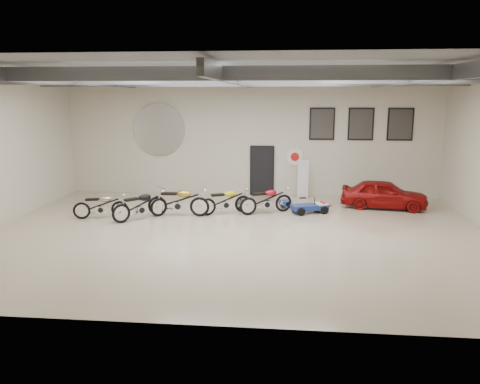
# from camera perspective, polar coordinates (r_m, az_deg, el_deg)

# --- Properties ---
(floor) EXTENTS (16.00, 12.00, 0.01)m
(floor) POSITION_cam_1_polar(r_m,az_deg,el_deg) (14.75, -0.45, -5.13)
(floor) COLOR #BCAC8F
(floor) RESTS_ON ground
(ceiling) EXTENTS (16.00, 12.00, 0.01)m
(ceiling) POSITION_cam_1_polar(r_m,az_deg,el_deg) (14.14, -0.48, 14.65)
(ceiling) COLOR slate
(ceiling) RESTS_ON back_wall
(back_wall) EXTENTS (16.00, 0.02, 5.00)m
(back_wall) POSITION_cam_1_polar(r_m,az_deg,el_deg) (20.18, 1.32, 6.66)
(back_wall) COLOR beige
(back_wall) RESTS_ON floor
(ceiling_beams) EXTENTS (15.80, 11.80, 0.32)m
(ceiling_beams) POSITION_cam_1_polar(r_m,az_deg,el_deg) (14.13, -0.48, 13.64)
(ceiling_beams) COLOR slate
(ceiling_beams) RESTS_ON ceiling
(door) EXTENTS (0.92, 0.08, 2.10)m
(door) POSITION_cam_1_polar(r_m,az_deg,el_deg) (20.28, 2.70, 2.55)
(door) COLOR black
(door) RESTS_ON back_wall
(logo_plaque) EXTENTS (2.30, 0.06, 1.16)m
(logo_plaque) POSITION_cam_1_polar(r_m,az_deg,el_deg) (20.78, -9.85, 7.47)
(logo_plaque) COLOR silver
(logo_plaque) RESTS_ON back_wall
(poster_left) EXTENTS (1.05, 0.08, 1.35)m
(poster_left) POSITION_cam_1_polar(r_m,az_deg,el_deg) (20.10, 9.97, 8.18)
(poster_left) COLOR black
(poster_left) RESTS_ON back_wall
(poster_mid) EXTENTS (1.05, 0.08, 1.35)m
(poster_mid) POSITION_cam_1_polar(r_m,az_deg,el_deg) (20.28, 14.52, 8.02)
(poster_mid) COLOR black
(poster_mid) RESTS_ON back_wall
(poster_right) EXTENTS (1.05, 0.08, 1.35)m
(poster_right) POSITION_cam_1_polar(r_m,az_deg,el_deg) (20.59, 18.96, 7.81)
(poster_right) COLOR black
(poster_right) RESTS_ON back_wall
(oil_sign) EXTENTS (0.72, 0.10, 0.72)m
(oil_sign) POSITION_cam_1_polar(r_m,az_deg,el_deg) (20.16, 6.71, 4.29)
(oil_sign) COLOR white
(oil_sign) RESTS_ON back_wall
(banner_stand) EXTENTS (0.48, 0.25, 1.69)m
(banner_stand) POSITION_cam_1_polar(r_m,az_deg,el_deg) (19.86, 7.68, 1.66)
(banner_stand) COLOR white
(banner_stand) RESTS_ON floor
(motorcycle_silver) EXTENTS (1.95, 1.03, 0.97)m
(motorcycle_silver) POSITION_cam_1_polar(r_m,az_deg,el_deg) (17.20, -16.63, -1.52)
(motorcycle_silver) COLOR silver
(motorcycle_silver) RESTS_ON floor
(motorcycle_black) EXTENTS (1.92, 1.90, 1.07)m
(motorcycle_black) POSITION_cam_1_polar(r_m,az_deg,el_deg) (16.66, -12.07, -1.52)
(motorcycle_black) COLOR silver
(motorcycle_black) RESTS_ON floor
(motorcycle_gold) EXTENTS (2.21, 0.70, 1.15)m
(motorcycle_gold) POSITION_cam_1_polar(r_m,az_deg,el_deg) (16.92, -7.53, -1.03)
(motorcycle_gold) COLOR silver
(motorcycle_gold) RESTS_ON floor
(motorcycle_yellow) EXTENTS (2.03, 1.42, 1.02)m
(motorcycle_yellow) POSITION_cam_1_polar(r_m,az_deg,el_deg) (17.10, -1.79, -1.01)
(motorcycle_yellow) COLOR silver
(motorcycle_yellow) RESTS_ON floor
(motorcycle_red) EXTENTS (2.09, 1.47, 1.05)m
(motorcycle_red) POSITION_cam_1_polar(r_m,az_deg,el_deg) (17.18, 3.21, -0.91)
(motorcycle_red) COLOR silver
(motorcycle_red) RESTS_ON floor
(go_kart) EXTENTS (1.79, 1.27, 0.59)m
(go_kart) POSITION_cam_1_polar(r_m,az_deg,el_deg) (17.52, 8.90, -1.56)
(go_kart) COLOR navy
(go_kart) RESTS_ON floor
(vintage_car) EXTENTS (1.83, 3.40, 1.10)m
(vintage_car) POSITION_cam_1_polar(r_m,az_deg,el_deg) (18.82, 17.14, -0.23)
(vintage_car) COLOR maroon
(vintage_car) RESTS_ON floor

